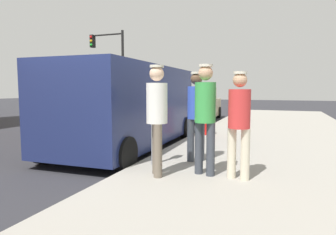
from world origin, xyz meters
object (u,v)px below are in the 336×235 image
Objects in this scene: pedestrian_in_red at (239,118)px; pedestrian_in_blue at (196,110)px; parked_van at (129,105)px; parked_sedan_ahead at (197,105)px; pedestrian_in_green at (205,112)px; fire_hydrant at (207,121)px; parking_meter_near at (153,110)px; pedestrian_in_white at (157,112)px; traffic_light_corner at (111,58)px.

pedestrian_in_red is 1.31m from pedestrian_in_blue.
pedestrian_in_blue is 0.33× the size of parked_van.
parked_sedan_ahead is (-2.40, 8.84, -0.41)m from pedestrian_in_blue.
pedestrian_in_green reaches higher than parked_sedan_ahead.
parked_sedan_ahead reaches higher than fire_hydrant.
pedestrian_in_blue is 2.52m from parked_van.
pedestrian_in_white is (0.35, -0.63, 0.01)m from parking_meter_near.
pedestrian_in_green is 1.04× the size of pedestrian_in_blue.
parked_van reaches higher than parked_sedan_ahead.
parking_meter_near is 0.29× the size of traffic_light_corner.
pedestrian_in_blue is at bearing 74.32° from pedestrian_in_white.
parking_meter_near is 1.66m from pedestrian_in_red.
parked_van is 7.58m from parked_sedan_ahead.
parking_meter_near reaches higher than fire_hydrant.
pedestrian_in_white is 3.07m from parked_van.
pedestrian_in_blue is 0.34× the size of traffic_light_corner.
pedestrian_in_red is 0.94× the size of pedestrian_in_white.
fire_hydrant is at bearing 88.55° from parking_meter_near.
parking_meter_near is 0.84× the size of pedestrian_in_green.
pedestrian_in_green is (1.07, -0.31, 0.02)m from parking_meter_near.
fire_hydrant is (1.82, -5.44, -0.18)m from parked_sedan_ahead.
pedestrian_in_blue is 0.39× the size of parked_sedan_ahead.
parked_van is (-2.18, 1.28, -0.00)m from pedestrian_in_blue.
pedestrian_in_green is at bearing -52.61° from traffic_light_corner.
pedestrian_in_green is 4.42m from fire_hydrant.
pedestrian_in_blue is (0.68, 0.55, -0.03)m from parking_meter_near.
pedestrian_in_green is at bearing -65.71° from pedestrian_in_blue.
parked_van reaches higher than parking_meter_near.
pedestrian_in_white is 0.34× the size of parked_van.
pedestrian_in_blue is 9.17m from parked_sedan_ahead.
pedestrian_in_red is at bearing 12.16° from pedestrian_in_white.
parked_sedan_ahead is (-2.07, 10.02, -0.44)m from pedestrian_in_white.
pedestrian_in_green is at bearing -16.04° from parking_meter_near.
pedestrian_in_blue is at bearing -74.83° from parked_sedan_ahead.
fire_hydrant is at bearing 93.08° from pedestrian_in_white.
pedestrian_in_white is at bearing -55.61° from traffic_light_corner.
parked_sedan_ahead is (-0.22, 7.57, -0.41)m from parked_van.
pedestrian_in_red is at bearing -12.29° from parking_meter_near.
pedestrian_in_red is 0.96× the size of pedestrian_in_blue.
parked_van is 11.81m from traffic_light_corner.
parking_meter_near is at bearing -91.45° from fire_hydrant.
pedestrian_in_white is 0.35× the size of traffic_light_corner.
pedestrian_in_green is 14.99m from traffic_light_corner.
parking_meter_near is 4.01m from fire_hydrant.
pedestrian_in_green is (-0.55, 0.05, 0.09)m from pedestrian_in_red.
parked_sedan_ahead is 7.10m from traffic_light_corner.
parked_sedan_ahead is 5.74m from fire_hydrant.
pedestrian_in_blue is 14.09m from traffic_light_corner.
pedestrian_in_green is 0.94m from pedestrian_in_blue.
pedestrian_in_red is 0.56m from pedestrian_in_green.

